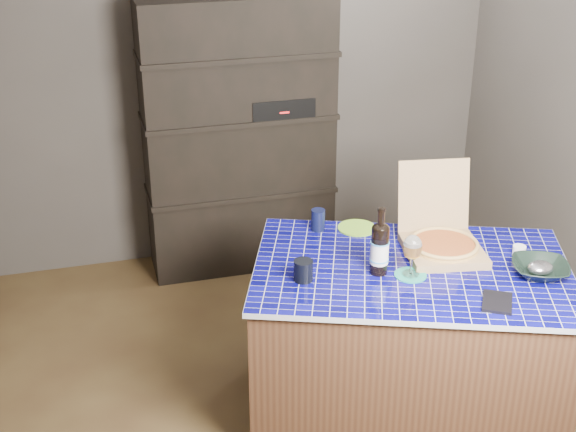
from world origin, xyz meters
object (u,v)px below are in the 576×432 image
object	(u,v)px
kitchen_island	(407,340)
dvd_case	(497,302)
mead_bottle	(380,248)
pizza_box	(442,242)
wine_glass	(412,248)
bowl	(540,269)

from	to	relation	value
kitchen_island	dvd_case	world-z (taller)	dvd_case
mead_bottle	kitchen_island	bearing A→B (deg)	1.55
pizza_box	mead_bottle	bearing A→B (deg)	-154.68
kitchen_island	pizza_box	xyz separation A→B (m)	(0.20, 0.11, 0.46)
wine_glass	dvd_case	xyz separation A→B (m)	(0.27, -0.33, -0.14)
pizza_box	bowl	xyz separation A→B (m)	(0.34, -0.33, -0.02)
kitchen_island	dvd_case	xyz separation A→B (m)	(0.23, -0.40, 0.41)
pizza_box	dvd_case	size ratio (longest dim) A/B	2.78
kitchen_island	wine_glass	bearing A→B (deg)	-99.03
kitchen_island	dvd_case	distance (m)	0.62
wine_glass	dvd_case	distance (m)	0.44
kitchen_island	pizza_box	world-z (taller)	pizza_box
mead_bottle	dvd_case	bearing A→B (deg)	-44.69
kitchen_island	wine_glass	xyz separation A→B (m)	(-0.04, -0.07, 0.55)
kitchen_island	bowl	bearing A→B (deg)	-2.34
wine_glass	bowl	distance (m)	0.61
wine_glass	dvd_case	size ratio (longest dim) A/B	1.15
wine_glass	dvd_case	world-z (taller)	wine_glass
mead_bottle	bowl	world-z (taller)	mead_bottle
kitchen_island	wine_glass	size ratio (longest dim) A/B	8.50
bowl	dvd_case	bearing A→B (deg)	-151.18
mead_bottle	pizza_box	bearing A→B (deg)	16.61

